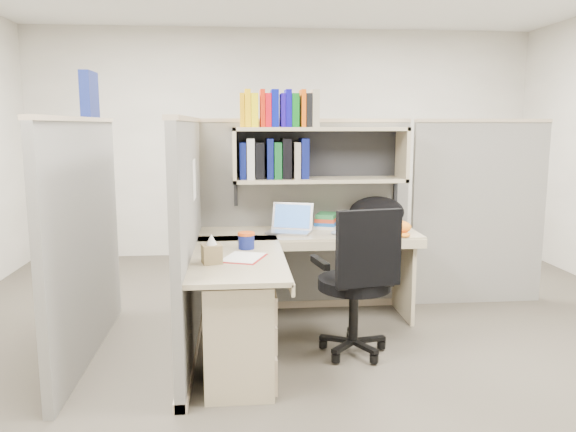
{
  "coord_description": "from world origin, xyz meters",
  "views": [
    {
      "loc": [
        -0.57,
        -3.81,
        1.58
      ],
      "look_at": [
        -0.2,
        0.25,
        0.91
      ],
      "focal_mm": 35.0,
      "sensor_mm": 36.0,
      "label": 1
    }
  ],
  "objects": [
    {
      "name": "ground",
      "position": [
        0.0,
        0.0,
        0.0
      ],
      "size": [
        6.0,
        6.0,
        0.0
      ],
      "primitive_type": "plane",
      "color": "#36322A",
      "rests_on": "ground"
    },
    {
      "name": "room_shell",
      "position": [
        0.0,
        0.0,
        1.62
      ],
      "size": [
        6.0,
        6.0,
        6.0
      ],
      "color": "#ACA79B",
      "rests_on": "ground"
    },
    {
      "name": "cubicle",
      "position": [
        -0.37,
        0.45,
        0.91
      ],
      "size": [
        3.79,
        1.84,
        1.95
      ],
      "color": "#62625D",
      "rests_on": "ground"
    },
    {
      "name": "desk",
      "position": [
        -0.41,
        -0.29,
        0.44
      ],
      "size": [
        1.74,
        1.75,
        0.73
      ],
      "color": "gray",
      "rests_on": "ground"
    },
    {
      "name": "laptop",
      "position": [
        -0.16,
        0.53,
        0.85
      ],
      "size": [
        0.43,
        0.43,
        0.24
      ],
      "primitive_type": null,
      "rotation": [
        0.0,
        0.0,
        -0.34
      ],
      "color": "#AEADB2",
      "rests_on": "desk"
    },
    {
      "name": "backpack",
      "position": [
        0.58,
        0.61,
        0.86
      ],
      "size": [
        0.46,
        0.35,
        0.27
      ],
      "primitive_type": null,
      "rotation": [
        0.0,
        0.0,
        -0.0
      ],
      "color": "black",
      "rests_on": "desk"
    },
    {
      "name": "orange_cap",
      "position": [
        0.71,
        0.45,
        0.78
      ],
      "size": [
        0.2,
        0.23,
        0.1
      ],
      "primitive_type": null,
      "rotation": [
        0.0,
        0.0,
        -0.09
      ],
      "color": "orange",
      "rests_on": "desk"
    },
    {
      "name": "snack_canister",
      "position": [
        -0.51,
        -0.0,
        0.79
      ],
      "size": [
        0.12,
        0.12,
        0.12
      ],
      "color": "navy",
      "rests_on": "desk"
    },
    {
      "name": "tissue_box",
      "position": [
        -0.73,
        -0.39,
        0.82
      ],
      "size": [
        0.14,
        0.14,
        0.19
      ],
      "primitive_type": null,
      "rotation": [
        0.0,
        0.0,
        0.23
      ],
      "color": "olive",
      "rests_on": "desk"
    },
    {
      "name": "mouse",
      "position": [
        0.2,
        0.44,
        0.75
      ],
      "size": [
        0.09,
        0.07,
        0.03
      ],
      "primitive_type": "ellipsoid",
      "rotation": [
        0.0,
        0.0,
        0.25
      ],
      "color": "#7D8FB1",
      "rests_on": "desk"
    },
    {
      "name": "paper_cup",
      "position": [
        0.01,
        0.67,
        0.78
      ],
      "size": [
        0.09,
        0.09,
        0.11
      ],
      "primitive_type": "cylinder",
      "rotation": [
        0.0,
        0.0,
        -0.17
      ],
      "color": "silver",
      "rests_on": "desk"
    },
    {
      "name": "book_stack",
      "position": [
        0.17,
        0.75,
        0.79
      ],
      "size": [
        0.25,
        0.29,
        0.12
      ],
      "primitive_type": null,
      "rotation": [
        0.0,
        0.0,
        -0.35
      ],
      "color": "slate",
      "rests_on": "desk"
    },
    {
      "name": "loose_paper",
      "position": [
        -0.54,
        -0.26,
        0.73
      ],
      "size": [
        0.31,
        0.36,
        0.0
      ],
      "primitive_type": null,
      "rotation": [
        0.0,
        0.0,
        -0.35
      ],
      "color": "white",
      "rests_on": "desk"
    },
    {
      "name": "task_chair",
      "position": [
        0.23,
        -0.21,
        0.37
      ],
      "size": [
        0.58,
        0.54,
        1.05
      ],
      "color": "black",
      "rests_on": "ground"
    }
  ]
}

